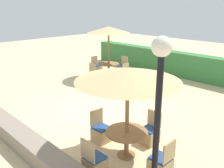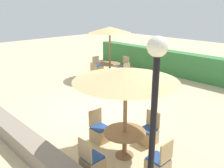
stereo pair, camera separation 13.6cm
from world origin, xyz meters
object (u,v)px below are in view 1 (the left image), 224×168
object	(u,v)px
round_table_front_right	(127,136)
patio_chair_back_left_east	(123,75)
patio_chair_back_left_west	(97,68)
parasol_back_left	(109,30)
patio_chair_front_right_east	(161,164)
parasol_front_right	(128,75)
lamp_post	(159,91)
patio_chair_back_left_north	(122,68)
round_table_back_left	(109,66)
patio_chair_front_right_north	(150,134)
patio_chair_front_right_south	(95,163)
patio_chair_front_right_west	(101,133)
patio_chair_back_left_south	(95,75)

from	to	relation	value
round_table_front_right	patio_chair_back_left_east	bearing A→B (deg)	133.85
patio_chair_back_left_west	round_table_front_right	xyz separation A→B (m)	(6.86, -4.98, 0.30)
parasol_back_left	patio_chair_front_right_east	size ratio (longest dim) A/B	2.89
round_table_front_right	parasol_front_right	bearing A→B (deg)	-26.57
lamp_post	patio_chair_back_left_west	bearing A→B (deg)	145.22
parasol_back_left	patio_chair_front_right_east	bearing A→B (deg)	-35.59
patio_chair_back_left_north	patio_chair_front_right_east	distance (m)	9.10
patio_chair_back_left_north	patio_chair_back_left_east	distance (m)	1.50
round_table_back_left	patio_chair_front_right_north	world-z (taller)	patio_chair_front_right_north
patio_chair_front_right_east	patio_chair_front_right_north	distance (m)	1.41
round_table_front_right	patio_chair_front_right_south	size ratio (longest dim) A/B	1.17
parasol_front_right	patio_chair_front_right_west	world-z (taller)	parasol_front_right
round_table_back_left	patio_chair_back_left_south	world-z (taller)	patio_chair_back_left_south
parasol_front_right	patio_chair_back_left_south	bearing A→B (deg)	145.70
parasol_front_right	patio_chair_front_right_north	bearing A→B (deg)	88.53
patio_chair_front_right_north	patio_chair_front_right_south	size ratio (longest dim) A/B	1.00
round_table_front_right	patio_chair_front_right_north	distance (m)	1.00
round_table_back_left	patio_chair_front_right_north	xyz separation A→B (m)	(5.82, -3.97, -0.32)
patio_chair_back_left_west	patio_chair_front_right_south	bearing A→B (deg)	48.47
patio_chair_back_left_north	patio_chair_front_right_west	size ratio (longest dim) A/B	1.00
round_table_back_left	patio_chair_front_right_south	bearing A→B (deg)	-46.14
patio_chair_front_right_north	parasol_front_right	bearing A→B (deg)	88.53
patio_chair_back_left_north	patio_chair_front_right_west	xyz separation A→B (m)	(4.76, -5.97, 0.00)
lamp_post	patio_chair_back_left_south	world-z (taller)	lamp_post
lamp_post	patio_chair_back_left_west	world-z (taller)	lamp_post
parasol_front_right	round_table_front_right	world-z (taller)	parasol_front_right
patio_chair_back_left_east	patio_chair_front_right_east	world-z (taller)	same
patio_chair_back_left_east	patio_chair_front_right_north	world-z (taller)	same
round_table_back_left	patio_chair_front_right_east	world-z (taller)	patio_chair_front_right_east
patio_chair_back_left_east	patio_chair_front_right_south	xyz separation A→B (m)	(4.69, -5.99, 0.00)
patio_chair_back_left_south	patio_chair_back_left_east	bearing A→B (deg)	43.62
parasol_back_left	patio_chair_front_right_east	world-z (taller)	parasol_back_left
patio_chair_back_left_south	patio_chair_back_left_east	world-z (taller)	same
round_table_back_left	parasol_front_right	distance (m)	7.77
patio_chair_back_left_east	patio_chair_back_left_south	bearing A→B (deg)	133.62
patio_chair_back_left_north	patio_chair_back_left_west	world-z (taller)	same
parasol_front_right	patio_chair_front_right_east	size ratio (longest dim) A/B	2.76
patio_chair_back_left_south	patio_chair_front_right_north	bearing A→B (deg)	-27.21
patio_chair_front_right_west	patio_chair_front_right_south	distance (m)	1.47
patio_chair_back_left_west	patio_chair_front_right_north	size ratio (longest dim) A/B	1.00
patio_chair_front_right_west	patio_chair_front_right_south	xyz separation A→B (m)	(0.98, -1.10, 0.00)
lamp_post	patio_chair_back_left_east	world-z (taller)	lamp_post
round_table_back_left	patio_chair_front_right_west	xyz separation A→B (m)	(4.78, -4.89, -0.32)
patio_chair_back_left_east	parasol_front_right	size ratio (longest dim) A/B	0.36
patio_chair_front_right_east	patio_chair_front_right_south	size ratio (longest dim) A/B	1.00
lamp_post	round_table_back_left	distance (m)	9.38
parasol_back_left	patio_chair_front_right_west	xyz separation A→B (m)	(4.78, -4.89, -2.25)
patio_chair_back_left_south	patio_chair_front_right_east	world-z (taller)	same
round_table_back_left	patio_chair_back_left_south	size ratio (longest dim) A/B	1.25
patio_chair_front_right_west	lamp_post	bearing A→B (deg)	71.65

